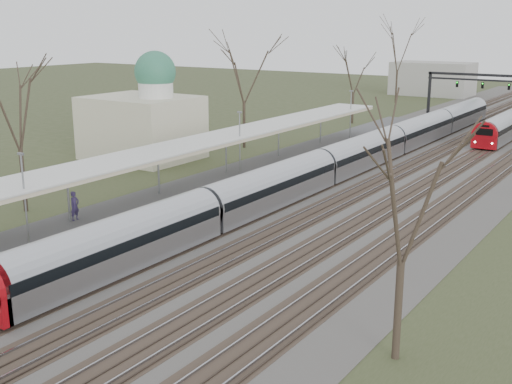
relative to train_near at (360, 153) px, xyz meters
The scene contains 10 objects.
track_bed 10.33m from the train_near, 74.33° to the left, with size 24.00×160.00×0.22m.
platform 10.12m from the train_near, 130.58° to the right, with size 3.50×69.00×1.00m, color #9E9B93.
canopy 14.03m from the train_near, 118.31° to the right, with size 4.10×50.00×3.11m.
dome_building 20.62m from the train_near, 159.60° to the right, with size 10.00×8.00×10.30m.
signal_gantry 40.09m from the train_near, 85.99° to the left, with size 21.00×0.59×6.08m.
tree_west_near 29.13m from the train_near, 118.23° to the right, with size 5.00×5.00×10.30m.
tree_west_far 16.16m from the train_near, 168.87° to the left, with size 5.50×5.50×11.33m.
tree_east_near 34.28m from the train_near, 62.79° to the right, with size 4.50×4.50×9.27m.
train_near is the anchor object (origin of this frame).
passenger 27.55m from the train_near, 103.59° to the right, with size 0.67×0.44×1.83m, color #352A52.
Camera 1 is at (20.94, -6.64, 12.56)m, focal length 45.00 mm.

